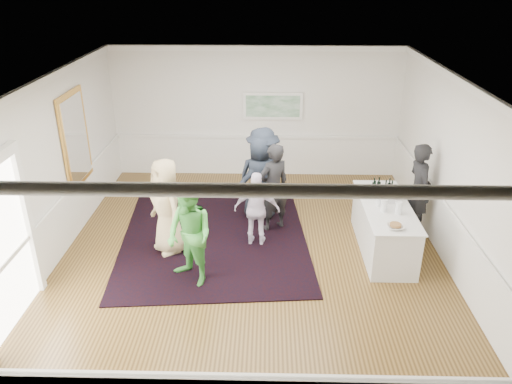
{
  "coord_description": "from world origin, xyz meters",
  "views": [
    {
      "loc": [
        0.28,
        -7.85,
        4.9
      ],
      "look_at": [
        0.09,
        0.2,
        1.21
      ],
      "focal_mm": 35.0,
      "sensor_mm": 36.0,
      "label": 1
    }
  ],
  "objects_px": {
    "serving_table": "(384,227)",
    "guest_dark_b": "(273,187)",
    "guest_tan": "(167,207)",
    "ice_bucket": "(391,196)",
    "guest_navy": "(260,178)",
    "guest_lilac": "(257,209)",
    "nut_bowl": "(395,226)",
    "guest_dark_a": "(263,172)",
    "bartender": "(419,190)",
    "guest_green": "(190,235)"
  },
  "relations": [
    {
      "from": "bartender",
      "to": "ice_bucket",
      "type": "xyz_separation_m",
      "value": [
        -0.65,
        -0.47,
        0.09
      ]
    },
    {
      "from": "serving_table",
      "to": "guest_tan",
      "type": "height_order",
      "value": "guest_tan"
    },
    {
      "from": "ice_bucket",
      "to": "nut_bowl",
      "type": "relative_size",
      "value": 0.91
    },
    {
      "from": "guest_tan",
      "to": "ice_bucket",
      "type": "distance_m",
      "value": 4.09
    },
    {
      "from": "guest_tan",
      "to": "ice_bucket",
      "type": "bearing_deg",
      "value": 58.24
    },
    {
      "from": "guest_dark_a",
      "to": "guest_dark_b",
      "type": "xyz_separation_m",
      "value": [
        0.22,
        -0.68,
        -0.05
      ]
    },
    {
      "from": "guest_dark_b",
      "to": "guest_navy",
      "type": "relative_size",
      "value": 1.02
    },
    {
      "from": "guest_green",
      "to": "guest_lilac",
      "type": "relative_size",
      "value": 1.21
    },
    {
      "from": "ice_bucket",
      "to": "serving_table",
      "type": "bearing_deg",
      "value": -122.77
    },
    {
      "from": "nut_bowl",
      "to": "guest_dark_b",
      "type": "bearing_deg",
      "value": 140.85
    },
    {
      "from": "guest_lilac",
      "to": "ice_bucket",
      "type": "distance_m",
      "value": 2.47
    },
    {
      "from": "guest_navy",
      "to": "nut_bowl",
      "type": "height_order",
      "value": "guest_navy"
    },
    {
      "from": "guest_dark_a",
      "to": "guest_lilac",
      "type": "bearing_deg",
      "value": 53.41
    },
    {
      "from": "serving_table",
      "to": "guest_dark_b",
      "type": "relative_size",
      "value": 1.26
    },
    {
      "from": "nut_bowl",
      "to": "guest_tan",
      "type": "bearing_deg",
      "value": 169.54
    },
    {
      "from": "guest_lilac",
      "to": "guest_dark_b",
      "type": "distance_m",
      "value": 0.72
    },
    {
      "from": "guest_dark_a",
      "to": "bartender",
      "type": "bearing_deg",
      "value": 131.98
    },
    {
      "from": "bartender",
      "to": "guest_dark_b",
      "type": "bearing_deg",
      "value": 77.75
    },
    {
      "from": "serving_table",
      "to": "guest_dark_a",
      "type": "xyz_separation_m",
      "value": [
        -2.26,
        1.45,
        0.49
      ]
    },
    {
      "from": "serving_table",
      "to": "nut_bowl",
      "type": "height_order",
      "value": "nut_bowl"
    },
    {
      "from": "guest_navy",
      "to": "nut_bowl",
      "type": "xyz_separation_m",
      "value": [
        2.28,
        -2.15,
        0.07
      ]
    },
    {
      "from": "bartender",
      "to": "serving_table",
      "type": "bearing_deg",
      "value": 120.21
    },
    {
      "from": "guest_tan",
      "to": "guest_lilac",
      "type": "distance_m",
      "value": 1.66
    },
    {
      "from": "guest_dark_b",
      "to": "serving_table",
      "type": "bearing_deg",
      "value": 127.22
    },
    {
      "from": "guest_tan",
      "to": "guest_green",
      "type": "distance_m",
      "value": 1.14
    },
    {
      "from": "serving_table",
      "to": "guest_lilac",
      "type": "xyz_separation_m",
      "value": [
        -2.35,
        0.14,
        0.27
      ]
    },
    {
      "from": "serving_table",
      "to": "guest_tan",
      "type": "xyz_separation_m",
      "value": [
        -3.98,
        -0.14,
        0.45
      ]
    },
    {
      "from": "guest_tan",
      "to": "guest_lilac",
      "type": "bearing_deg",
      "value": 63.94
    },
    {
      "from": "guest_dark_a",
      "to": "nut_bowl",
      "type": "distance_m",
      "value": 3.21
    },
    {
      "from": "serving_table",
      "to": "guest_lilac",
      "type": "distance_m",
      "value": 2.37
    },
    {
      "from": "guest_green",
      "to": "ice_bucket",
      "type": "xyz_separation_m",
      "value": [
        3.51,
        1.29,
        0.15
      ]
    },
    {
      "from": "ice_bucket",
      "to": "nut_bowl",
      "type": "bearing_deg",
      "value": -97.58
    },
    {
      "from": "serving_table",
      "to": "guest_green",
      "type": "xyz_separation_m",
      "value": [
        -3.42,
        -1.13,
        0.42
      ]
    },
    {
      "from": "bartender",
      "to": "guest_green",
      "type": "height_order",
      "value": "bartender"
    },
    {
      "from": "guest_green",
      "to": "guest_dark_b",
      "type": "height_order",
      "value": "guest_dark_b"
    },
    {
      "from": "guest_navy",
      "to": "ice_bucket",
      "type": "distance_m",
      "value": 2.67
    },
    {
      "from": "guest_tan",
      "to": "guest_green",
      "type": "relative_size",
      "value": 1.03
    },
    {
      "from": "guest_dark_a",
      "to": "nut_bowl",
      "type": "bearing_deg",
      "value": 101.18
    },
    {
      "from": "guest_green",
      "to": "guest_dark_b",
      "type": "bearing_deg",
      "value": 97.4
    },
    {
      "from": "nut_bowl",
      "to": "ice_bucket",
      "type": "bearing_deg",
      "value": 82.42
    },
    {
      "from": "guest_dark_b",
      "to": "nut_bowl",
      "type": "distance_m",
      "value": 2.58
    },
    {
      "from": "guest_lilac",
      "to": "bartender",
      "type": "bearing_deg",
      "value": -165.22
    },
    {
      "from": "guest_green",
      "to": "serving_table",
      "type": "bearing_deg",
      "value": 61.69
    },
    {
      "from": "guest_tan",
      "to": "guest_green",
      "type": "height_order",
      "value": "guest_tan"
    },
    {
      "from": "serving_table",
      "to": "ice_bucket",
      "type": "xyz_separation_m",
      "value": [
        0.1,
        0.15,
        0.57
      ]
    },
    {
      "from": "bartender",
      "to": "nut_bowl",
      "type": "distance_m",
      "value": 1.68
    },
    {
      "from": "guest_dark_b",
      "to": "guest_navy",
      "type": "bearing_deg",
      "value": -94.71
    },
    {
      "from": "guest_tan",
      "to": "guest_navy",
      "type": "xyz_separation_m",
      "value": [
        1.66,
        1.43,
        -0.02
      ]
    },
    {
      "from": "guest_tan",
      "to": "guest_navy",
      "type": "distance_m",
      "value": 2.19
    },
    {
      "from": "nut_bowl",
      "to": "serving_table",
      "type": "bearing_deg",
      "value": 87.5
    }
  ]
}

